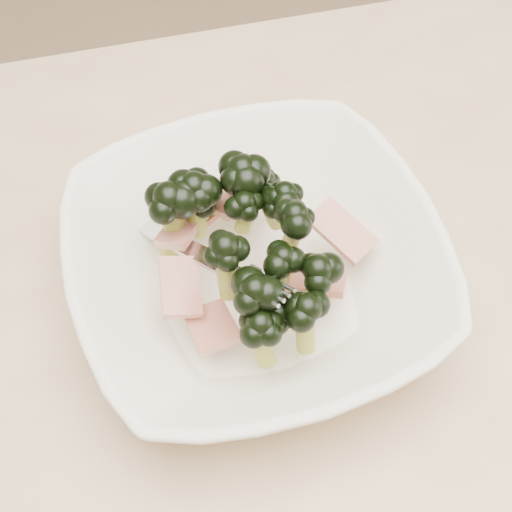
# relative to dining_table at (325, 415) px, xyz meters

# --- Properties ---
(dining_table) EXTENTS (1.20, 0.80, 0.75)m
(dining_table) POSITION_rel_dining_table_xyz_m (0.00, 0.00, 0.00)
(dining_table) COLOR tan
(dining_table) RESTS_ON ground
(broccoli_dish) EXTENTS (0.30, 0.30, 0.11)m
(broccoli_dish) POSITION_rel_dining_table_xyz_m (-0.04, 0.08, 0.14)
(broccoli_dish) COLOR beige
(broccoli_dish) RESTS_ON dining_table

